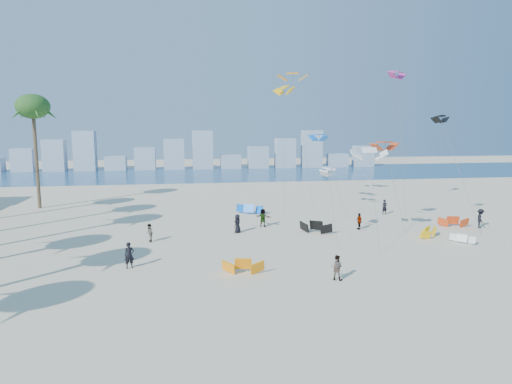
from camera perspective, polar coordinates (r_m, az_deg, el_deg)
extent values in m
plane|color=beige|center=(22.71, -1.31, -17.57)|extent=(220.00, 220.00, 0.00)
plane|color=navy|center=(92.80, -7.19, 2.26)|extent=(220.00, 220.00, 0.00)
imported|color=black|center=(33.39, -15.40, -7.56)|extent=(0.76, 0.61, 1.83)
imported|color=gray|center=(30.39, 9.93, -9.18)|extent=(1.00, 0.95, 1.64)
imported|color=black|center=(42.44, -2.30, -3.92)|extent=(0.93, 1.00, 1.72)
imported|color=gray|center=(44.82, 12.63, -3.55)|extent=(0.51, 0.97, 1.57)
imported|color=black|center=(49.23, 26.00, -2.96)|extent=(1.11, 1.38, 1.86)
imported|color=gray|center=(44.92, 0.86, -3.20)|extent=(1.62, 1.36, 1.75)
imported|color=black|center=(52.77, 15.62, -1.80)|extent=(0.64, 0.45, 1.66)
imported|color=gray|center=(40.17, -13.07, -4.96)|extent=(0.65, 0.81, 1.57)
cylinder|color=#595959|center=(38.72, 9.48, -1.84)|extent=(0.15, 2.64, 6.22)
cylinder|color=#595959|center=(49.73, 9.53, 1.94)|extent=(2.75, 2.45, 8.82)
cylinder|color=#595959|center=(44.40, 16.79, 0.56)|extent=(1.37, 2.28, 8.26)
cylinder|color=#595959|center=(48.20, 3.51, 4.74)|extent=(0.18, 2.31, 13.68)
cylinder|color=#595959|center=(51.68, 17.57, 5.65)|extent=(0.45, 4.44, 15.54)
cylinder|color=#595959|center=(54.48, 5.90, 6.26)|extent=(2.13, 2.77, 15.79)
cylinder|color=#595959|center=(46.05, 23.97, 1.95)|extent=(2.41, 4.04, 10.63)
cylinder|color=#595959|center=(37.78, 14.45, -1.04)|extent=(0.54, 4.05, 7.80)
cylinder|color=brown|center=(59.86, -25.53, 3.81)|extent=(0.40, 0.40, 11.91)
ellipsoid|color=#23501C|center=(59.76, -25.89, 9.51)|extent=(3.80, 3.80, 2.85)
cube|color=#9EADBF|center=(107.73, -26.83, 3.55)|extent=(4.40, 3.00, 4.80)
cube|color=#9EADBF|center=(105.92, -23.66, 4.17)|extent=(4.40, 3.00, 6.60)
cube|color=#9EADBF|center=(104.47, -20.39, 4.80)|extent=(4.40, 3.00, 8.40)
cube|color=#9EADBF|center=(103.60, -16.95, 3.43)|extent=(4.40, 3.00, 3.00)
cube|color=#9EADBF|center=(102.84, -13.54, 4.03)|extent=(4.40, 3.00, 4.80)
cube|color=#9EADBF|center=(102.46, -10.09, 4.63)|extent=(4.40, 3.00, 6.60)
cube|color=#9EADBF|center=(102.47, -6.62, 5.21)|extent=(4.40, 3.00, 8.40)
cube|color=#9EADBF|center=(103.09, -3.15, 3.77)|extent=(4.40, 3.00, 3.00)
cube|color=#9EADBF|center=(103.82, 0.27, 4.31)|extent=(4.40, 3.00, 4.80)
cube|color=#9EADBF|center=(104.92, 3.62, 4.83)|extent=(4.40, 3.00, 6.60)
cube|color=#9EADBF|center=(106.38, 6.90, 5.32)|extent=(4.40, 3.00, 8.40)
cube|color=#9EADBF|center=(108.40, 10.04, 3.88)|extent=(4.40, 3.00, 3.00)
cube|color=#9EADBF|center=(110.50, 13.11, 4.34)|extent=(4.40, 3.00, 4.80)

